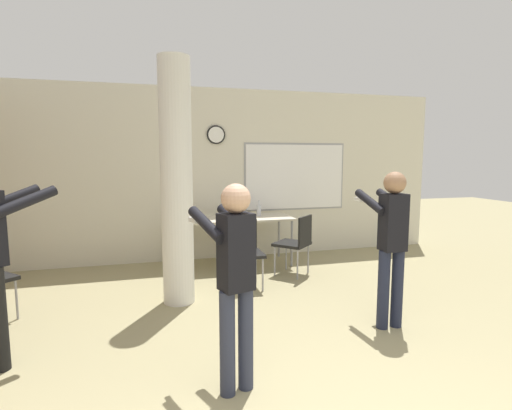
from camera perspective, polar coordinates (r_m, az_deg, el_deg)
wall_back at (r=6.67m, az=-5.74°, el=4.34°), size 8.00×0.15×2.80m
support_pillar at (r=4.63m, az=-11.28°, el=3.07°), size 0.36×0.36×2.80m
folding_table at (r=6.23m, az=-3.20°, el=-2.25°), size 1.82×0.74×0.75m
bottle_on_table at (r=6.39m, az=0.41°, el=-0.71°), size 0.07×0.07×0.25m
waste_bin at (r=5.79m, az=-2.84°, el=-8.44°), size 0.28×0.28×0.33m
chair_table_right at (r=5.75m, az=5.79°, el=-5.04°), size 0.62×0.62×0.87m
chair_table_front at (r=5.24m, az=-1.66°, el=-6.20°), size 0.45×0.45×0.87m
person_playing_side at (r=4.15m, az=18.72°, el=-4.33°), size 0.34×0.62×1.56m
person_playing_front at (r=2.87m, az=-3.10°, el=-9.42°), size 0.46×0.60×1.52m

